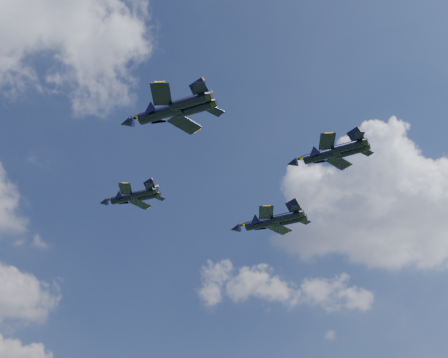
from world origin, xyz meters
TOP-DOWN VIEW (x-y plane):
  - jet_lead at (-7.24, 22.13)m, footprint 11.21×13.01m
  - jet_left at (-13.35, -5.72)m, footprint 13.53×16.65m
  - jet_right at (22.11, 16.77)m, footprint 13.69×17.32m
  - jet_slot at (16.80, -9.16)m, footprint 11.68×15.35m

SIDE VIEW (x-z plane):
  - jet_left at x=-13.35m, z-range 57.54..61.71m
  - jet_lead at x=-7.24m, z-range 58.40..61.72m
  - jet_right at x=22.11m, z-range 58.16..62.46m
  - jet_slot at x=16.80m, z-range 58.77..62.55m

